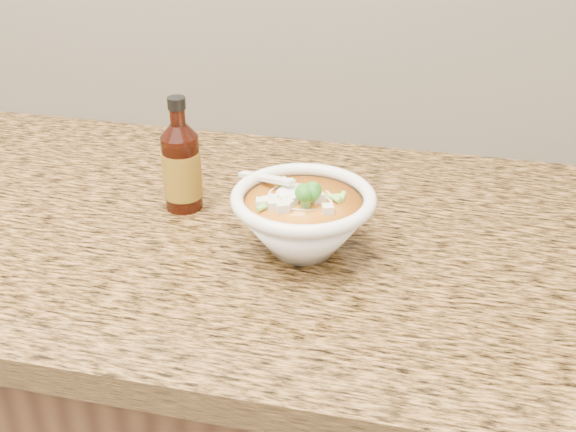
# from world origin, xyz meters

# --- Properties ---
(cabinet) EXTENTS (4.00, 0.65, 0.86)m
(cabinet) POSITION_xyz_m (0.00, 1.68, 0.43)
(cabinet) COLOR #321C0F
(cabinet) RESTS_ON ground
(counter_slab) EXTENTS (4.00, 0.68, 0.04)m
(counter_slab) POSITION_xyz_m (0.00, 1.68, 0.88)
(counter_slab) COLOR olive
(counter_slab) RESTS_ON cabinet
(soup_bowl) EXTENTS (0.20, 0.19, 0.10)m
(soup_bowl) POSITION_xyz_m (0.35, 1.62, 0.94)
(soup_bowl) COLOR white
(soup_bowl) RESTS_ON counter_slab
(hot_sauce_bottle) EXTENTS (0.07, 0.07, 0.17)m
(hot_sauce_bottle) POSITION_xyz_m (0.16, 1.70, 0.96)
(hot_sauce_bottle) COLOR #3C1108
(hot_sauce_bottle) RESTS_ON counter_slab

